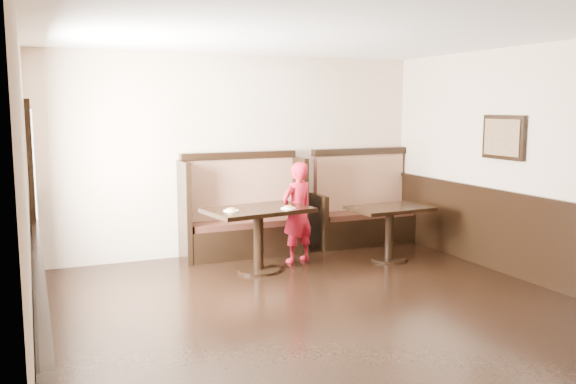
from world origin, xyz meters
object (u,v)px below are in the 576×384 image
booth_main (243,218)px  table_main (258,223)px  child (297,212)px  table_neighbor (390,220)px  booth_neighbor (363,212)px

booth_main → table_main: booth_main is taller
child → table_neighbor: bearing=143.9°
booth_neighbor → table_neighbor: size_ratio=1.51×
booth_neighbor → table_main: booth_neighbor is taller
booth_neighbor → table_neighbor: booth_neighbor is taller
booth_neighbor → child: bearing=-154.7°
booth_main → table_main: (-0.10, -0.92, 0.10)m
booth_main → booth_neighbor: 1.95m
table_neighbor → child: (-1.19, 0.42, 0.12)m
booth_main → table_main: size_ratio=1.26×
table_main → child: (0.65, 0.26, 0.05)m
child → booth_main: bearing=-67.0°
booth_main → table_neighbor: booth_main is taller
booth_neighbor → table_main: (-2.05, -0.92, 0.14)m
table_main → child: bearing=12.1°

